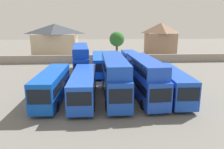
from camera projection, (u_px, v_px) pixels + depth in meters
The scene contains 14 objects.
ground at pixel (107, 68), 43.84m from camera, with size 140.00×140.00×0.00m, color slate.
depot_boundary_wall at pixel (106, 59), 48.78m from camera, with size 56.00×0.50×1.80m, color gray.
bus_1 at pixel (52, 85), 25.22m from camera, with size 2.82×10.35×3.49m.
bus_2 at pixel (84, 85), 25.50m from camera, with size 2.76×11.22×3.30m.
bus_3 at pixel (115, 76), 25.84m from camera, with size 2.81×11.55×4.98m.
bus_4 at pixel (145, 76), 26.02m from camera, with size 3.21×11.03×4.83m.
bus_5 at pixel (172, 83), 26.32m from camera, with size 2.69×10.60×3.38m.
bus_6 at pixel (81, 58), 38.37m from camera, with size 3.40×11.68×4.99m.
bus_7 at pixel (100, 63), 38.76m from camera, with size 2.86×11.29×3.33m.
bus_8 at pixel (115, 63), 38.58m from camera, with size 3.01×11.33×3.35m.
bus_9 at pixel (133, 62), 39.20m from camera, with size 3.22×11.91×3.46m.
house_terrace_left at pixel (55, 40), 57.30m from camera, with size 11.50×7.18×8.47m.
house_terrace_centre at pixel (160, 39), 58.88m from camera, with size 7.66×7.28×8.69m.
tree_left_of_lot at pixel (117, 39), 50.37m from camera, with size 3.44×3.44×6.79m.
Camera 1 is at (-1.74, -24.86, 9.18)m, focal length 34.96 mm.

